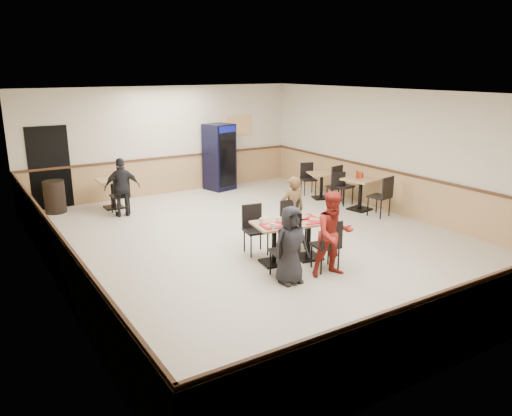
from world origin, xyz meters
TOP-DOWN VIEW (x-y plane):
  - ground at (0.00, 0.00)m, footprint 10.00×10.00m
  - room_shell at (1.78, 2.55)m, footprint 10.00×10.00m
  - main_table at (-0.07, -1.18)m, footprint 1.52×0.93m
  - main_chairs at (-0.12, -1.17)m, footprint 1.51×1.85m
  - diner_woman_left at (-0.66, -1.96)m, footprint 0.66×0.45m
  - diner_woman_right at (0.14, -2.09)m, footprint 0.83×0.71m
  - diner_man_opposite at (0.52, -0.40)m, footprint 0.56×0.43m
  - lone_diner at (-1.79, 3.35)m, footprint 0.89×0.51m
  - tabletop_clutter at (-0.07, -1.23)m, footprint 1.27×0.68m
  - side_table_near at (3.44, 0.72)m, footprint 0.88×0.88m
  - side_table_near_chair_south at (3.44, 0.07)m, footprint 0.55×0.55m
  - side_table_near_chair_north at (3.44, 1.36)m, footprint 0.55×0.55m
  - side_table_far at (3.34, 2.12)m, footprint 0.85×0.85m
  - side_table_far_chair_south at (3.34, 1.55)m, footprint 0.54×0.54m
  - side_table_far_chair_north at (3.34, 2.69)m, footprint 0.54×0.54m
  - condiment_caddy at (3.41, 0.77)m, footprint 0.23×0.06m
  - back_table at (-1.79, 4.20)m, footprint 0.71×0.71m
  - back_table_chair_lone at (-1.79, 3.60)m, footprint 0.45×0.45m
  - pepsi_cooler at (1.51, 4.59)m, footprint 0.87×0.87m
  - trash_bin at (-3.13, 4.55)m, footprint 0.51×0.51m

SIDE VIEW (x-z plane):
  - ground at x=0.00m, z-range 0.00..0.00m
  - trash_bin at x=-3.13m, z-range 0.00..0.80m
  - side_table_far_chair_south at x=3.34m, z-range 0.00..0.91m
  - side_table_far_chair_north at x=3.34m, z-range 0.00..0.91m
  - back_table_chair_lone at x=-1.79m, z-range 0.00..0.95m
  - side_table_far at x=3.34m, z-range 0.12..0.83m
  - main_chairs at x=-0.12m, z-range 0.00..0.97m
  - back_table at x=-1.79m, z-range 0.12..0.87m
  - main_table at x=-0.07m, z-range 0.13..0.89m
  - side_table_near_chair_south at x=3.44m, z-range 0.00..1.03m
  - side_table_near_chair_north at x=3.44m, z-range 0.00..1.03m
  - side_table_near at x=3.44m, z-range 0.13..0.94m
  - room_shell at x=1.78m, z-range -4.42..5.58m
  - diner_woman_left at x=-0.66m, z-range 0.00..1.32m
  - diner_man_opposite at x=0.52m, z-range 0.00..1.40m
  - lone_diner at x=-1.79m, z-range 0.00..1.42m
  - diner_woman_right at x=0.14m, z-range 0.00..1.49m
  - tabletop_clutter at x=-0.07m, z-range 0.73..0.85m
  - condiment_caddy at x=3.41m, z-range 0.80..1.00m
  - pepsi_cooler at x=1.51m, z-range 0.00..1.92m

